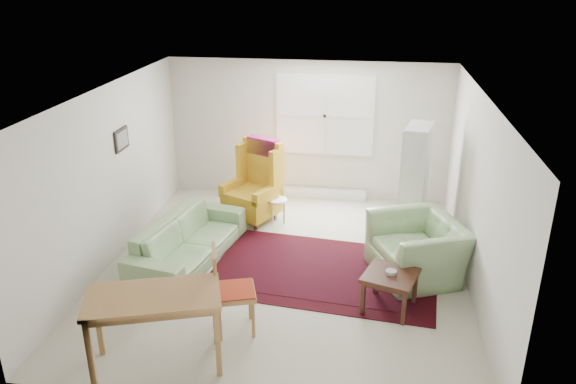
# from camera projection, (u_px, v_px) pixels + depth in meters

# --- Properties ---
(room) EXTENTS (5.04, 5.54, 2.51)m
(room) POSITION_uv_depth(u_px,v_px,m) (288.00, 181.00, 7.70)
(room) COLOR #BBB6A0
(room) RESTS_ON ground
(rug) EXTENTS (3.28, 2.30, 0.03)m
(rug) POSITION_uv_depth(u_px,v_px,m) (324.00, 271.00, 7.88)
(rug) COLOR black
(rug) RESTS_ON ground
(sofa) EXTENTS (1.27, 2.31, 0.88)m
(sofa) POSITION_uv_depth(u_px,v_px,m) (188.00, 232.00, 8.05)
(sofa) COLOR #82A56E
(sofa) RESTS_ON ground
(armchair) EXTENTS (1.48, 1.56, 0.96)m
(armchair) POSITION_uv_depth(u_px,v_px,m) (418.00, 243.00, 7.65)
(armchair) COLOR #82A56E
(armchair) RESTS_ON ground
(wingback_chair) EXTENTS (1.06, 1.08, 1.35)m
(wingback_chair) POSITION_uv_depth(u_px,v_px,m) (251.00, 182.00, 9.25)
(wingback_chair) COLOR gold
(wingback_chair) RESTS_ON ground
(coffee_table) EXTENTS (0.77, 0.77, 0.50)m
(coffee_table) POSITION_uv_depth(u_px,v_px,m) (389.00, 291.00, 6.95)
(coffee_table) COLOR #3B1D12
(coffee_table) RESTS_ON ground
(stool) EXTENTS (0.36, 0.36, 0.43)m
(stool) POSITION_uv_depth(u_px,v_px,m) (277.00, 211.00, 9.30)
(stool) COLOR white
(stool) RESTS_ON ground
(cabinet) EXTENTS (0.51, 0.76, 1.75)m
(cabinet) POSITION_uv_depth(u_px,v_px,m) (415.00, 180.00, 8.79)
(cabinet) COLOR silver
(cabinet) RESTS_ON ground
(desk) EXTENTS (1.52, 1.08, 0.87)m
(desk) POSITION_uv_depth(u_px,v_px,m) (156.00, 330.00, 5.90)
(desk) COLOR #9B703E
(desk) RESTS_ON ground
(desk_chair) EXTENTS (0.59, 0.59, 1.07)m
(desk_chair) POSITION_uv_depth(u_px,v_px,m) (235.00, 290.00, 6.45)
(desk_chair) COLOR #9B703E
(desk_chair) RESTS_ON ground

